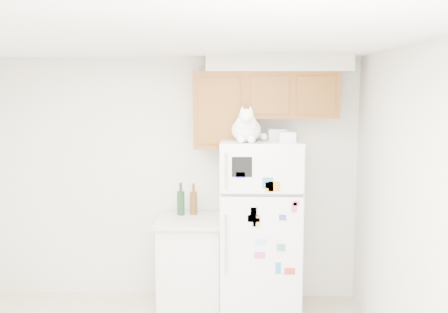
{
  "coord_description": "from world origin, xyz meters",
  "views": [
    {
      "loc": [
        0.72,
        -3.34,
        2.2
      ],
      "look_at": [
        0.55,
        1.55,
        1.55
      ],
      "focal_mm": 42.0,
      "sensor_mm": 36.0,
      "label": 1
    }
  ],
  "objects_px": {
    "refrigerator": "(260,227)",
    "bottle_amber": "(194,199)",
    "cat": "(247,128)",
    "storage_box_front": "(287,137)",
    "base_counter": "(190,263)",
    "bottle_green": "(181,199)",
    "storage_box_back": "(277,134)"
  },
  "relations": [
    {
      "from": "base_counter",
      "to": "storage_box_back",
      "type": "height_order",
      "value": "storage_box_back"
    },
    {
      "from": "refrigerator",
      "to": "base_counter",
      "type": "xyz_separation_m",
      "value": [
        -0.69,
        0.07,
        -0.39
      ]
    },
    {
      "from": "storage_box_front",
      "to": "refrigerator",
      "type": "bearing_deg",
      "value": 149.96
    },
    {
      "from": "storage_box_back",
      "to": "bottle_green",
      "type": "bearing_deg",
      "value": 165.14
    },
    {
      "from": "cat",
      "to": "storage_box_back",
      "type": "relative_size",
      "value": 2.68
    },
    {
      "from": "cat",
      "to": "bottle_amber",
      "type": "bearing_deg",
      "value": 143.48
    },
    {
      "from": "storage_box_front",
      "to": "bottle_amber",
      "type": "relative_size",
      "value": 0.47
    },
    {
      "from": "cat",
      "to": "storage_box_front",
      "type": "distance_m",
      "value": 0.39
    },
    {
      "from": "cat",
      "to": "bottle_green",
      "type": "bearing_deg",
      "value": 151.15
    },
    {
      "from": "refrigerator",
      "to": "bottle_amber",
      "type": "relative_size",
      "value": 5.38
    },
    {
      "from": "storage_box_front",
      "to": "bottle_green",
      "type": "height_order",
      "value": "storage_box_front"
    },
    {
      "from": "storage_box_back",
      "to": "storage_box_front",
      "type": "distance_m",
      "value": 0.24
    },
    {
      "from": "refrigerator",
      "to": "bottle_amber",
      "type": "height_order",
      "value": "refrigerator"
    },
    {
      "from": "bottle_amber",
      "to": "base_counter",
      "type": "bearing_deg",
      "value": -98.31
    },
    {
      "from": "storage_box_front",
      "to": "bottle_green",
      "type": "bearing_deg",
      "value": 161.5
    },
    {
      "from": "storage_box_back",
      "to": "bottle_green",
      "type": "relative_size",
      "value": 0.54
    },
    {
      "from": "cat",
      "to": "refrigerator",
      "type": "bearing_deg",
      "value": 50.18
    },
    {
      "from": "base_counter",
      "to": "bottle_green",
      "type": "distance_m",
      "value": 0.64
    },
    {
      "from": "refrigerator",
      "to": "storage_box_back",
      "type": "relative_size",
      "value": 9.44
    },
    {
      "from": "cat",
      "to": "bottle_green",
      "type": "height_order",
      "value": "cat"
    },
    {
      "from": "storage_box_back",
      "to": "storage_box_front",
      "type": "height_order",
      "value": "storage_box_back"
    },
    {
      "from": "storage_box_back",
      "to": "bottle_green",
      "type": "height_order",
      "value": "storage_box_back"
    },
    {
      "from": "storage_box_back",
      "to": "bottle_amber",
      "type": "height_order",
      "value": "storage_box_back"
    },
    {
      "from": "base_counter",
      "to": "storage_box_front",
      "type": "bearing_deg",
      "value": -12.47
    },
    {
      "from": "refrigerator",
      "to": "base_counter",
      "type": "height_order",
      "value": "refrigerator"
    },
    {
      "from": "refrigerator",
      "to": "base_counter",
      "type": "relative_size",
      "value": 1.85
    },
    {
      "from": "cat",
      "to": "bottle_green",
      "type": "distance_m",
      "value": 1.05
    },
    {
      "from": "storage_box_front",
      "to": "bottle_green",
      "type": "xyz_separation_m",
      "value": [
        -1.03,
        0.32,
        -0.66
      ]
    },
    {
      "from": "cat",
      "to": "bottle_amber",
      "type": "xyz_separation_m",
      "value": [
        -0.53,
        0.39,
        -0.75
      ]
    },
    {
      "from": "storage_box_front",
      "to": "bottle_green",
      "type": "distance_m",
      "value": 1.27
    },
    {
      "from": "storage_box_back",
      "to": "bottle_amber",
      "type": "distance_m",
      "value": 1.07
    },
    {
      "from": "cat",
      "to": "bottle_green",
      "type": "xyz_separation_m",
      "value": [
        -0.65,
        0.36,
        -0.74
      ]
    }
  ]
}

